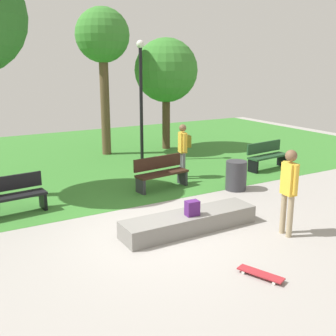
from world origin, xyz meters
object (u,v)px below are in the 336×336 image
object	(u,v)px
skateboard_by_ledge	(261,274)
trash_bin	(236,175)
park_bench_far_left	(267,155)
tree_slender_maple	(166,71)
lamp_post	(141,89)
concrete_ledge	(190,222)
park_bench_near_path	(10,195)
tree_young_birch	(103,39)
pedestrian_with_backpack	(183,146)
park_bench_near_lamppost	(161,172)
skater_performing_trick	(289,186)
backpack_on_ledge	(192,208)

from	to	relation	value
skateboard_by_ledge	trash_bin	world-z (taller)	trash_bin
park_bench_far_left	tree_slender_maple	size ratio (longest dim) A/B	0.37
lamp_post	trash_bin	size ratio (longest dim) A/B	5.13
skateboard_by_ledge	lamp_post	distance (m)	9.21
concrete_ledge	park_bench_near_path	xyz separation A→B (m)	(-3.15, 2.92, 0.29)
park_bench_far_left	tree_slender_maple	distance (m)	5.54
tree_young_birch	pedestrian_with_backpack	world-z (taller)	tree_young_birch
park_bench_far_left	park_bench_near_lamppost	size ratio (longest dim) A/B	1.00
park_bench_near_lamppost	trash_bin	bearing A→B (deg)	-33.83
park_bench_near_lamppost	pedestrian_with_backpack	distance (m)	1.38
park_bench_near_path	park_bench_far_left	xyz separation A→B (m)	(8.25, 0.17, 0.00)
skater_performing_trick	pedestrian_with_backpack	xyz separation A→B (m)	(0.46, 4.77, -0.06)
skateboard_by_ledge	park_bench_near_lamppost	world-z (taller)	park_bench_near_lamppost
park_bench_near_path	trash_bin	bearing A→B (deg)	-11.08
skater_performing_trick	park_bench_near_lamppost	size ratio (longest dim) A/B	1.11
concrete_ledge	trash_bin	xyz separation A→B (m)	(2.71, 1.77, 0.23)
park_bench_far_left	lamp_post	size ratio (longest dim) A/B	0.38
pedestrian_with_backpack	park_bench_far_left	bearing A→B (deg)	-8.66
lamp_post	pedestrian_with_backpack	world-z (taller)	lamp_post
concrete_ledge	tree_young_birch	bearing A→B (deg)	80.85
backpack_on_ledge	trash_bin	bearing A→B (deg)	-141.57
park_bench_far_left	concrete_ledge	bearing A→B (deg)	-148.84
skateboard_by_ledge	tree_slender_maple	size ratio (longest dim) A/B	0.18
concrete_ledge	lamp_post	bearing A→B (deg)	72.37
tree_young_birch	park_bench_near_path	bearing A→B (deg)	-131.16
skateboard_by_ledge	tree_young_birch	distance (m)	11.23
park_bench_near_path	park_bench_far_left	size ratio (longest dim) A/B	1.00
skateboard_by_ledge	tree_young_birch	size ratio (longest dim) A/B	0.15
skater_performing_trick	tree_young_birch	bearing A→B (deg)	91.95
trash_bin	tree_young_birch	bearing A→B (deg)	102.87
skater_performing_trick	park_bench_far_left	xyz separation A→B (m)	(3.50, 4.31, -0.60)
tree_young_birch	pedestrian_with_backpack	bearing A→B (deg)	-80.18
park_bench_near_lamppost	tree_slender_maple	bearing A→B (deg)	58.67
park_bench_far_left	backpack_on_ledge	bearing A→B (deg)	-147.93
park_bench_near_path	park_bench_near_lamppost	xyz separation A→B (m)	(4.08, 0.04, 0.00)
skateboard_by_ledge	pedestrian_with_backpack	size ratio (longest dim) A/B	0.48
concrete_ledge	tree_slender_maple	xyz separation A→B (m)	(3.86, 7.77, 2.99)
backpack_on_ledge	park_bench_near_path	xyz separation A→B (m)	(-3.13, 3.04, -0.06)
park_bench_near_lamppost	backpack_on_ledge	bearing A→B (deg)	-107.21
trash_bin	skater_performing_trick	bearing A→B (deg)	-110.30
park_bench_far_left	tree_young_birch	bearing A→B (deg)	127.85
backpack_on_ledge	park_bench_far_left	size ratio (longest dim) A/B	0.20
park_bench_near_lamppost	pedestrian_with_backpack	bearing A→B (deg)	27.69
skateboard_by_ledge	park_bench_near_path	world-z (taller)	park_bench_near_path
concrete_ledge	tree_slender_maple	world-z (taller)	tree_slender_maple
pedestrian_with_backpack	park_bench_near_lamppost	bearing A→B (deg)	-152.31
skateboard_by_ledge	park_bench_far_left	xyz separation A→B (m)	(5.16, 5.38, 0.42)
park_bench_near_lamppost	trash_bin	size ratio (longest dim) A/B	1.98
skater_performing_trick	pedestrian_with_backpack	distance (m)	4.80
park_bench_near_path	pedestrian_with_backpack	world-z (taller)	pedestrian_with_backpack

